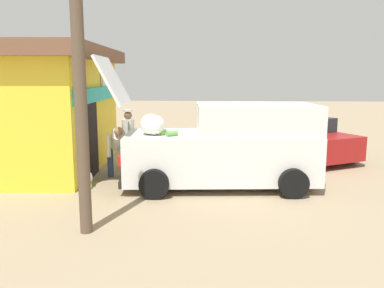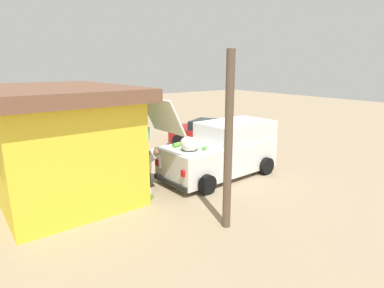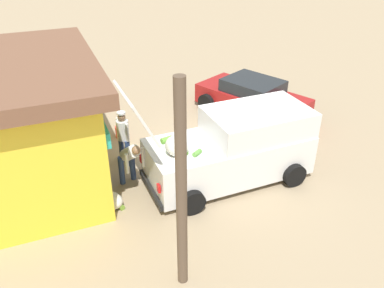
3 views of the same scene
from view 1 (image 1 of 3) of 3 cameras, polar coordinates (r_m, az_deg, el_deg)
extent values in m
plane|color=#9E896B|center=(11.30, 3.96, -3.45)|extent=(60.00, 60.00, 0.00)
cube|color=yellow|center=(11.97, -21.19, 3.85)|extent=(5.23, 3.70, 2.96)
cube|color=#2DB7B2|center=(11.40, -12.90, 6.99)|extent=(4.81, 0.35, 0.36)
cube|color=black|center=(10.63, -13.93, 0.94)|extent=(0.90, 0.10, 2.00)
cube|color=white|center=(12.49, -11.90, 8.60)|extent=(1.50, 0.13, 0.60)
cube|color=brown|center=(11.93, -21.69, 11.80)|extent=(5.86, 4.33, 0.36)
cube|color=white|center=(9.38, 4.01, -1.73)|extent=(2.10, 4.44, 1.07)
cube|color=white|center=(9.35, 9.11, 3.55)|extent=(1.92, 2.79, 0.67)
cube|color=black|center=(9.66, 16.67, 3.26)|extent=(1.55, 0.18, 0.51)
cube|color=white|center=(9.30, -11.14, 8.79)|extent=(1.67, 0.70, 1.08)
ellipsoid|color=silver|center=(9.07, -5.88, 2.80)|extent=(0.56, 0.47, 0.47)
ellipsoid|color=silver|center=(9.02, -5.28, 2.69)|extent=(0.53, 0.44, 0.44)
cylinder|color=#56AD30|center=(9.18, -5.99, 1.87)|extent=(0.30, 0.26, 0.15)
cylinder|color=#65AC38|center=(9.72, -5.47, 2.32)|extent=(0.22, 0.33, 0.15)
cylinder|color=#619D3B|center=(9.06, -4.09, 1.67)|extent=(0.29, 0.19, 0.11)
cylinder|color=#60A442|center=(8.83, -2.88, 1.50)|extent=(0.25, 0.28, 0.12)
cube|color=black|center=(9.54, -9.35, -4.45)|extent=(1.73, 0.20, 0.16)
cube|color=red|center=(8.75, -10.17, -2.33)|extent=(0.14, 0.07, 0.20)
cube|color=red|center=(10.12, -8.91, -0.66)|extent=(0.14, 0.07, 0.20)
cylinder|color=black|center=(8.78, 14.19, -5.44)|extent=(0.26, 0.65, 0.63)
cylinder|color=black|center=(10.63, 11.46, -2.71)|extent=(0.26, 0.65, 0.63)
cylinder|color=black|center=(8.50, -5.41, -5.68)|extent=(0.26, 0.65, 0.63)
cylinder|color=black|center=(10.40, -4.59, -2.82)|extent=(0.26, 0.65, 0.63)
cube|color=maroon|center=(13.11, 14.51, 0.44)|extent=(4.32, 3.38, 0.69)
cube|color=#1E2328|center=(13.03, 14.61, 2.88)|extent=(2.39, 2.23, 0.43)
cylinder|color=black|center=(11.54, 15.19, -1.83)|extent=(0.68, 0.50, 0.66)
cylinder|color=black|center=(12.80, 21.53, -1.05)|extent=(0.68, 0.50, 0.66)
cylinder|color=black|center=(13.67, 7.86, 0.19)|extent=(0.68, 0.50, 0.66)
cylinder|color=black|center=(14.75, 13.91, 0.69)|extent=(0.68, 0.50, 0.66)
cylinder|color=navy|center=(11.49, -9.06, -1.26)|extent=(0.15, 0.15, 0.81)
cylinder|color=navy|center=(11.16, -8.78, -1.58)|extent=(0.15, 0.15, 0.81)
cylinder|color=silver|center=(11.22, -9.01, 2.03)|extent=(0.44, 0.44, 0.57)
sphere|color=brown|center=(11.17, -9.07, 4.04)|extent=(0.22, 0.22, 0.22)
cylinder|color=silver|center=(11.16, -9.08, 4.70)|extent=(0.24, 0.24, 0.05)
cylinder|color=silver|center=(11.45, -9.21, 2.26)|extent=(0.09, 0.09, 0.54)
cylinder|color=silver|center=(10.98, -8.81, 1.95)|extent=(0.09, 0.09, 0.54)
cylinder|color=navy|center=(10.48, -9.64, -2.29)|extent=(0.15, 0.15, 0.83)
cylinder|color=navy|center=(10.45, -11.50, -2.39)|extent=(0.15, 0.15, 0.83)
cylinder|color=silver|center=(10.13, -10.52, 0.64)|extent=(0.75, 0.55, 0.62)
sphere|color=#8C6647|center=(9.77, -10.35, 1.75)|extent=(0.22, 0.22, 0.22)
cylinder|color=silver|center=(9.94, -8.98, -0.09)|extent=(0.09, 0.09, 0.56)
cylinder|color=silver|center=(9.89, -11.73, -0.22)|extent=(0.09, 0.09, 0.56)
ellipsoid|color=silver|center=(9.76, -15.41, -4.64)|extent=(0.79, 0.79, 0.41)
cylinder|color=#71B53F|center=(9.94, -16.90, -5.22)|extent=(0.32, 0.20, 0.16)
cylinder|color=#6BA133|center=(9.96, -15.58, -5.14)|extent=(0.28, 0.35, 0.15)
cylinder|color=#72A332|center=(9.68, -14.40, -5.58)|extent=(0.34, 0.23, 0.13)
cylinder|color=#BF3F33|center=(12.91, -6.75, -0.98)|extent=(0.34, 0.34, 0.38)
cylinder|color=brown|center=(6.58, -15.50, 5.61)|extent=(0.20, 0.20, 4.27)
camera|label=2|loc=(7.07, -81.60, 12.47)|focal=29.34mm
camera|label=3|loc=(5.35, -82.02, 46.42)|focal=37.19mm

